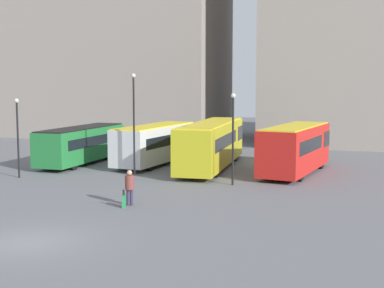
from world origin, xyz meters
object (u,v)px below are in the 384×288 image
(bus_0, at_px, (82,144))
(bus_2, at_px, (212,143))
(lamp_post_1, at_px, (233,131))
(lamp_post_2, at_px, (18,131))
(bus_1, at_px, (156,143))
(bus_3, at_px, (296,148))
(lamp_post_0, at_px, (134,117))
(suitcase, at_px, (124,201))
(traveler, at_px, (130,184))

(bus_0, bearing_deg, bus_2, -84.46)
(lamp_post_1, relative_size, lamp_post_2, 1.07)
(bus_2, bearing_deg, bus_0, 91.46)
(bus_1, xyz_separation_m, lamp_post_1, (7.37, -6.63, 1.62))
(bus_3, xyz_separation_m, lamp_post_0, (-10.00, -4.09, 2.11))
(suitcase, height_order, lamp_post_0, lamp_post_0)
(bus_0, relative_size, lamp_post_1, 1.78)
(traveler, height_order, lamp_post_1, lamp_post_1)
(bus_1, relative_size, bus_2, 0.75)
(bus_2, distance_m, lamp_post_2, 13.31)
(bus_1, relative_size, traveler, 5.30)
(lamp_post_2, bearing_deg, traveler, -28.01)
(bus_0, distance_m, suitcase, 15.66)
(traveler, distance_m, suitcase, 0.89)
(lamp_post_2, bearing_deg, suitcase, -30.45)
(bus_1, xyz_separation_m, traveler, (3.65, -13.38, -0.55))
(bus_3, distance_m, lamp_post_0, 11.01)
(traveler, bearing_deg, bus_1, -3.69)
(bus_2, xyz_separation_m, traveler, (-0.83, -12.95, -0.74))
(lamp_post_1, bearing_deg, lamp_post_0, 168.77)
(bus_0, height_order, traveler, bus_0)
(bus_3, height_order, suitcase, bus_3)
(bus_1, distance_m, lamp_post_1, 10.05)
(bus_1, bearing_deg, lamp_post_0, -167.73)
(bus_0, height_order, lamp_post_1, lamp_post_1)
(lamp_post_1, distance_m, lamp_post_2, 13.80)
(bus_0, xyz_separation_m, bus_3, (16.00, 0.01, 0.23))
(bus_2, distance_m, bus_3, 6.05)
(suitcase, bearing_deg, bus_1, -4.57)
(bus_0, relative_size, bus_3, 1.03)
(lamp_post_0, bearing_deg, lamp_post_2, -157.81)
(lamp_post_2, bearing_deg, lamp_post_1, 5.93)
(bus_3, relative_size, lamp_post_0, 1.41)
(lamp_post_0, distance_m, lamp_post_2, 7.44)
(bus_2, distance_m, lamp_post_0, 6.60)
(bus_1, height_order, traveler, bus_1)
(bus_3, distance_m, lamp_post_2, 18.24)
(traveler, xyz_separation_m, suitcase, (-0.09, -0.51, -0.73))
(bus_2, distance_m, traveler, 12.99)
(lamp_post_2, bearing_deg, bus_1, 51.73)
(bus_2, distance_m, lamp_post_1, 6.99)
(bus_2, bearing_deg, lamp_post_2, 122.31)
(bus_2, bearing_deg, suitcase, 173.27)
(bus_0, relative_size, traveler, 5.48)
(lamp_post_2, bearing_deg, lamp_post_0, 22.19)
(traveler, distance_m, lamp_post_2, 11.51)
(bus_2, bearing_deg, bus_3, -99.85)
(bus_1, bearing_deg, bus_2, -88.51)
(bus_3, xyz_separation_m, traveler, (-6.84, -12.21, -0.69))
(bus_3, bearing_deg, bus_2, 92.53)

